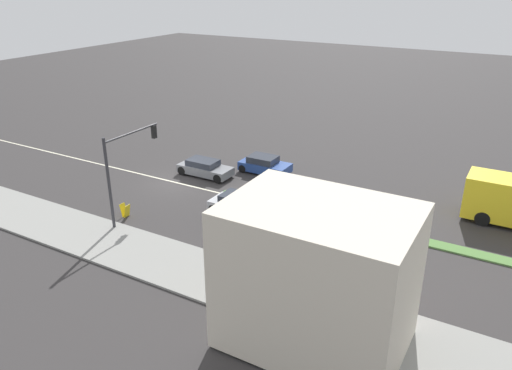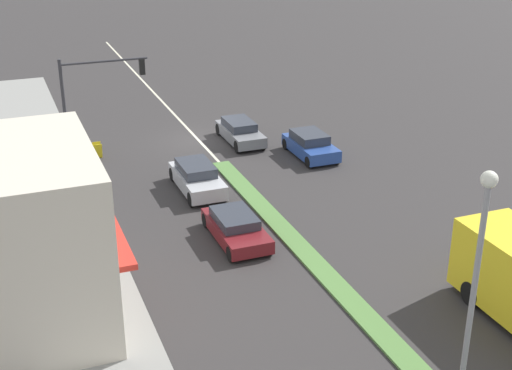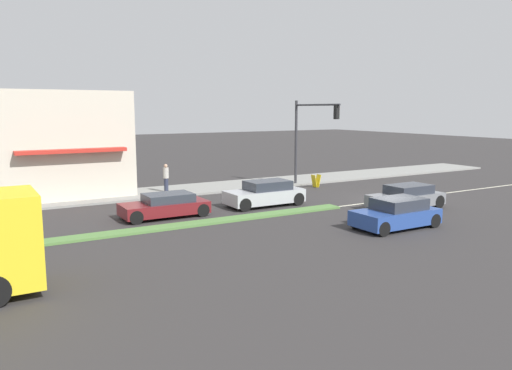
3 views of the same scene
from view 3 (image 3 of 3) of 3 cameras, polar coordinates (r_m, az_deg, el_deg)
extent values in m
plane|color=#333030|center=(21.12, -22.09, -6.11)|extent=(160.00, 160.00, 0.00)
cube|color=gray|center=(29.82, -25.62, -2.03)|extent=(4.00, 73.00, 0.12)
cube|color=beige|center=(29.49, 14.99, -1.68)|extent=(0.16, 60.00, 0.01)
cube|color=beige|center=(31.54, -21.21, 4.45)|extent=(5.09, 7.17, 6.06)
cube|color=red|center=(28.71, -20.23, 3.68)|extent=(0.70, 5.73, 0.20)
cylinder|color=#333338|center=(34.07, 4.59, 4.89)|extent=(0.18, 0.18, 5.60)
cylinder|color=#333338|center=(32.18, 6.97, 9.09)|extent=(4.50, 0.12, 0.12)
cube|color=black|center=(30.65, 9.19, 8.22)|extent=(0.28, 0.24, 0.84)
sphere|color=red|center=(30.73, 9.39, 8.72)|extent=(0.18, 0.18, 0.18)
sphere|color=gold|center=(30.73, 9.38, 8.22)|extent=(0.18, 0.18, 0.18)
sphere|color=green|center=(30.74, 9.37, 7.71)|extent=(0.18, 0.18, 0.18)
cylinder|color=#282D42|center=(31.03, -10.22, -0.01)|extent=(0.26, 0.26, 0.85)
cylinder|color=#B7B2A8|center=(30.93, -10.26, 1.37)|extent=(0.34, 0.34, 0.65)
sphere|color=tan|center=(30.88, -10.28, 2.17)|extent=(0.22, 0.22, 0.22)
cube|color=yellow|center=(33.49, 7.08, 0.49)|extent=(0.45, 0.21, 0.84)
cube|color=yellow|center=(33.30, 6.65, 0.45)|extent=(0.45, 0.21, 0.84)
cube|color=maroon|center=(24.36, -10.43, -2.59)|extent=(1.82, 4.11, 0.56)
cube|color=#2D333D|center=(24.34, -10.00, -1.43)|extent=(1.55, 2.26, 0.41)
cylinder|color=black|center=(23.13, -13.55, -3.64)|extent=(0.22, 0.64, 0.64)
cylinder|color=black|center=(24.66, -14.65, -2.92)|extent=(0.22, 0.64, 0.64)
cylinder|color=black|center=(24.26, -6.11, -2.88)|extent=(0.22, 0.64, 0.64)
cylinder|color=black|center=(25.71, -7.61, -2.24)|extent=(0.22, 0.64, 0.64)
cube|color=#B7BABF|center=(26.75, 0.95, -1.28)|extent=(1.79, 4.21, 0.68)
cube|color=#2D333D|center=(26.77, 1.34, -0.01)|extent=(1.52, 2.31, 0.48)
cylinder|color=black|center=(25.29, -1.31, -2.29)|extent=(0.22, 0.69, 0.69)
cylinder|color=black|center=(26.67, -2.97, -1.72)|extent=(0.22, 0.69, 0.69)
cylinder|color=black|center=(27.02, 4.83, -1.60)|extent=(0.22, 0.69, 0.69)
cylinder|color=black|center=(28.32, 2.97, -1.11)|extent=(0.22, 0.69, 0.69)
cube|color=#284793|center=(22.65, 15.64, -3.53)|extent=(1.83, 3.86, 0.65)
cube|color=#2D333D|center=(22.68, 16.04, -2.06)|extent=(1.56, 2.12, 0.50)
cylinder|color=black|center=(21.07, 14.32, -4.89)|extent=(0.22, 0.62, 0.62)
cylinder|color=black|center=(22.22, 11.36, -4.09)|extent=(0.22, 0.62, 0.62)
cylinder|color=black|center=(23.28, 19.69, -3.85)|extent=(0.22, 0.62, 0.62)
cylinder|color=black|center=(24.33, 16.74, -3.18)|extent=(0.22, 0.62, 0.62)
cube|color=slate|center=(27.13, 16.71, -1.59)|extent=(1.73, 4.17, 0.60)
cube|color=#2D333D|center=(27.19, 17.06, -0.45)|extent=(1.47, 2.29, 0.46)
cylinder|color=black|center=(25.47, 15.44, -2.53)|extent=(0.22, 0.69, 0.69)
cylinder|color=black|center=(26.53, 13.08, -2.00)|extent=(0.22, 0.69, 0.69)
cylinder|color=black|center=(27.88, 20.14, -1.79)|extent=(0.22, 0.69, 0.69)
cylinder|color=black|center=(28.85, 17.80, -1.34)|extent=(0.22, 0.69, 0.69)
camera|label=1|loc=(47.58, -33.01, 18.26)|focal=35.00mm
camera|label=2|loc=(36.86, -61.27, 18.09)|focal=50.00mm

